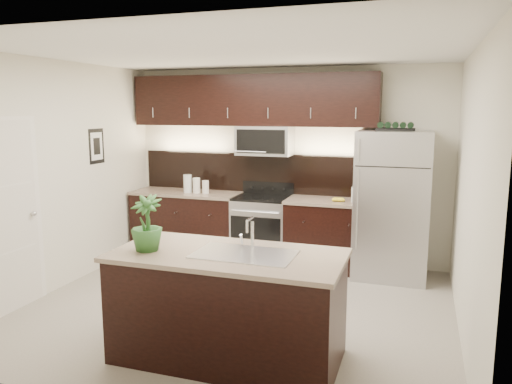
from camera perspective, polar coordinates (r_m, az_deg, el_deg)
ground at (r=5.56m, az=-2.19°, el=-13.10°), size 4.50×4.50×0.00m
room_walls at (r=5.16m, az=-3.61°, el=4.57°), size 4.52×4.02×2.71m
counter_run at (r=7.08m, az=-0.86°, el=-4.12°), size 3.51×0.65×0.94m
upper_fixtures at (r=7.01m, az=-0.29°, el=9.52°), size 3.49×0.40×1.66m
island at (r=4.39m, az=-3.21°, el=-12.82°), size 1.96×0.96×0.94m
sink_faucet at (r=4.19m, az=-1.30°, el=-6.90°), size 0.84×0.50×0.28m
refrigerator at (r=6.55m, az=15.31°, el=-1.41°), size 0.90×0.81×1.87m
wine_rack at (r=6.45m, az=15.69°, el=7.23°), size 0.46×0.29×0.11m
plant at (r=4.34m, az=-12.40°, el=-3.50°), size 0.28×0.28×0.48m
canisters at (r=7.22m, az=-7.06°, el=0.81°), size 0.39×0.12×0.26m
french_press at (r=6.58m, az=11.24°, el=-0.21°), size 0.10×0.10×0.29m
bananas at (r=6.60m, az=8.98°, el=-0.82°), size 0.19×0.16×0.05m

